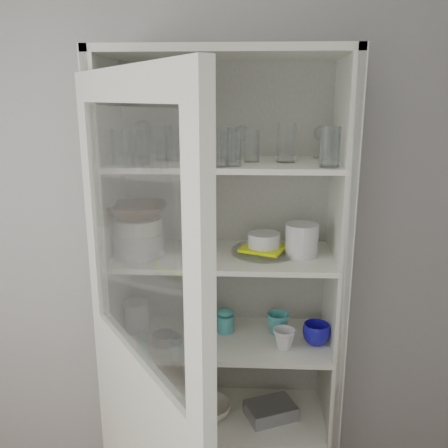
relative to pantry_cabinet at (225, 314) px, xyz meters
The scene contains 37 objects.
wall_back 0.44m from the pantry_cabinet, 140.87° to the left, with size 3.60×0.02×2.60m, color #AFAEAB.
pantry_cabinet is the anchor object (origin of this frame).
cupboard_door 0.70m from the pantry_cabinet, 110.29° to the right, with size 0.55×0.76×2.00m.
tumbler_0 0.90m from the pantry_cabinet, 155.83° to the right, with size 0.07×0.07×0.14m, color silver.
tumbler_1 0.82m from the pantry_cabinet, 117.29° to the right, with size 0.07×0.07×0.13m, color silver.
tumbler_2 0.82m from the pantry_cabinet, 91.81° to the right, with size 0.07×0.07×0.14m, color silver.
tumbler_3 0.82m from the pantry_cabinet, 122.81° to the right, with size 0.08×0.08×0.15m, color silver.
tumbler_4 0.81m from the pantry_cabinet, 78.80° to the right, with size 0.06×0.06×0.13m, color silver.
tumbler_5 0.92m from the pantry_cabinet, 29.22° to the right, with size 0.08×0.08×0.15m, color silver.
tumbler_6 0.92m from the pantry_cabinet, 26.27° to the right, with size 0.07×0.07×0.15m, color silver.
tumbler_7 0.87m from the pantry_cabinet, behind, with size 0.07×0.07×0.13m, color silver.
tumbler_8 0.83m from the pantry_cabinet, behind, with size 0.07×0.07×0.14m, color silver.
tumbler_9 0.82m from the pantry_cabinet, 165.55° to the right, with size 0.07×0.07×0.14m, color silver.
tumbler_10 0.80m from the pantry_cabinet, 76.11° to the right, with size 0.07×0.07×0.14m, color silver.
tumbler_11 0.84m from the pantry_cabinet, 18.48° to the right, with size 0.08×0.08×0.16m, color silver.
goblet_0 0.88m from the pantry_cabinet, behind, with size 0.08×0.08×0.18m, color silver, non-canonical shape.
goblet_1 0.81m from the pantry_cabinet, 153.30° to the left, with size 0.07×0.07×0.16m, color silver, non-canonical shape.
goblet_2 0.80m from the pantry_cabinet, 22.47° to the left, with size 0.07×0.07×0.15m, color silver, non-canonical shape.
goblet_3 0.90m from the pantry_cabinet, ahead, with size 0.07×0.07×0.15m, color silver, non-canonical shape.
plate_stack_front 0.53m from the pantry_cabinet, 164.29° to the right, with size 0.23×0.23×0.10m, color silver.
plate_stack_back 0.53m from the pantry_cabinet, behind, with size 0.22×0.22×0.07m, color silver.
cream_bowl 0.59m from the pantry_cabinet, 164.29° to the right, with size 0.21×0.21×0.06m, color silver.
terracotta_bowl 0.64m from the pantry_cabinet, 164.29° to the right, with size 0.25×0.25×0.06m, color #482915.
glass_platter 0.38m from the pantry_cabinet, 16.98° to the right, with size 0.28×0.28×0.02m, color silver.
yellow_trivet 0.39m from the pantry_cabinet, 16.98° to the right, with size 0.17×0.17×0.01m, color #F7F512.
white_ramekin 0.42m from the pantry_cabinet, 16.98° to the right, with size 0.14×0.14×0.06m, color silver.
grey_bowl_stack 0.52m from the pantry_cabinet, 14.07° to the right, with size 0.14×0.14×0.14m, color silver.
mug_blue 0.43m from the pantry_cabinet, 15.14° to the right, with size 0.12×0.12×0.10m, color #111A9D.
mug_teal 0.25m from the pantry_cabinet, ahead, with size 0.11×0.11×0.10m, color teal.
mug_white 0.31m from the pantry_cabinet, 31.06° to the right, with size 0.10×0.10×0.09m, color silver.
teal_jar 0.04m from the pantry_cabinet, 77.93° to the right, with size 0.08×0.08×0.10m.
measuring_cups 0.30m from the pantry_cabinet, 151.47° to the right, with size 0.11×0.11×0.04m, color #B0ADBA.
white_canister 0.41m from the pantry_cabinet, behind, with size 0.12×0.12×0.14m, color silver.
cream_dish 0.46m from the pantry_cabinet, 127.15° to the right, with size 0.21×0.21×0.07m, color silver.
tin_box 0.51m from the pantry_cabinet, 21.74° to the right, with size 0.22×0.15×0.07m, color #94969D.
tumbler_12 0.88m from the pantry_cabinet, 149.03° to the right, with size 0.07×0.07×0.15m, color silver.
tumbler_13 0.80m from the pantry_cabinet, 35.36° to the right, with size 0.07×0.07×0.13m, color silver.
Camera 1 is at (0.30, -0.68, 1.91)m, focal length 38.00 mm.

